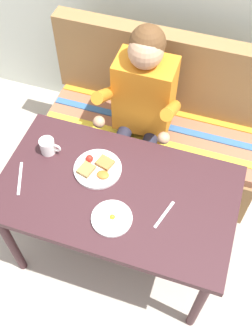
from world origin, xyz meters
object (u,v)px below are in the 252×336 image
object	(u,v)px
plate_breakfast	(97,168)
plate_eggs	(112,218)
table	(117,199)
knife	(20,178)
couch	(154,132)
coffee_mug	(48,146)
person	(141,105)
fork	(164,215)

from	to	relation	value
plate_breakfast	plate_eggs	size ratio (longest dim) A/B	1.26
table	knife	bearing A→B (deg)	-169.69
couch	coffee_mug	world-z (taller)	couch
plate_eggs	table	bearing A→B (deg)	101.24
plate_breakfast	knife	distance (m)	0.40
person	coffee_mug	world-z (taller)	person
fork	person	bearing A→B (deg)	132.86
couch	coffee_mug	distance (m)	0.89
fork	knife	size ratio (longest dim) A/B	0.85
table	couch	size ratio (longest dim) A/B	0.83
table	coffee_mug	world-z (taller)	coffee_mug
plate_eggs	person	bearing A→B (deg)	96.55
person	plate_eggs	size ratio (longest dim) A/B	6.17
knife	couch	bearing A→B (deg)	37.82
couch	plate_breakfast	world-z (taller)	couch
person	plate_breakfast	bearing A→B (deg)	-99.13
plate_breakfast	coffee_mug	size ratio (longest dim) A/B	2.10
coffee_mug	fork	bearing A→B (deg)	-14.65
plate_eggs	fork	size ratio (longest dim) A/B	1.16
plate_breakfast	knife	bearing A→B (deg)	-153.64
table	plate_breakfast	xyz separation A→B (m)	(-0.14, 0.09, 0.10)
couch	coffee_mug	bearing A→B (deg)	-123.20
coffee_mug	fork	size ratio (longest dim) A/B	0.69
couch	plate_breakfast	xyz separation A→B (m)	(-0.14, -0.68, 0.41)
table	couch	bearing A→B (deg)	90.00
couch	plate_eggs	distance (m)	1.01
plate_breakfast	coffee_mug	distance (m)	0.29
coffee_mug	knife	xyz separation A→B (m)	(-0.07, -0.21, -0.04)
table	person	distance (m)	0.60
table	fork	size ratio (longest dim) A/B	7.06
plate_breakfast	fork	xyz separation A→B (m)	(0.40, -0.15, -0.01)
table	person	bearing A→B (deg)	95.25
couch	person	xyz separation A→B (m)	(-0.05, -0.17, 0.41)
fork	plate_breakfast	bearing A→B (deg)	176.56
couch	fork	distance (m)	0.95
plate_eggs	coffee_mug	distance (m)	0.53
couch	person	bearing A→B (deg)	-107.23
couch	plate_breakfast	size ratio (longest dim) A/B	5.81
plate_breakfast	coffee_mug	world-z (taller)	coffee_mug
person	plate_eggs	world-z (taller)	person
table	couch	xyz separation A→B (m)	(0.00, 0.76, -0.32)
plate_eggs	coffee_mug	world-z (taller)	coffee_mug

